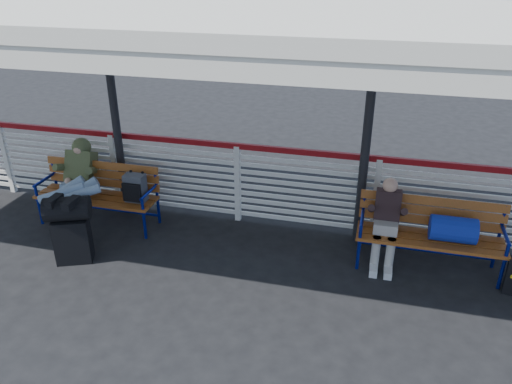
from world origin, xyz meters
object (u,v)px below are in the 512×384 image
(luggage_stack, at_px, (70,227))
(traveler_man, at_px, (74,186))
(bench_right, at_px, (441,229))
(companion_person, at_px, (386,222))
(bench_left, at_px, (108,188))

(luggage_stack, bearing_deg, traveler_man, 94.38)
(bench_right, distance_m, traveler_man, 4.96)
(bench_right, relative_size, traveler_man, 1.10)
(bench_right, bearing_deg, companion_person, -178.96)
(traveler_man, relative_size, companion_person, 1.43)
(luggage_stack, height_order, bench_right, luggage_stack)
(bench_right, relative_size, companion_person, 1.57)
(luggage_stack, relative_size, bench_left, 0.52)
(bench_left, bearing_deg, luggage_stack, -87.61)
(luggage_stack, relative_size, bench_right, 0.52)
(luggage_stack, height_order, bench_left, luggage_stack)
(luggage_stack, xyz_separation_m, bench_right, (4.60, 0.99, 0.08))
(luggage_stack, distance_m, companion_person, 4.06)
(companion_person, bearing_deg, luggage_stack, -166.02)
(bench_left, bearing_deg, companion_person, -0.84)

